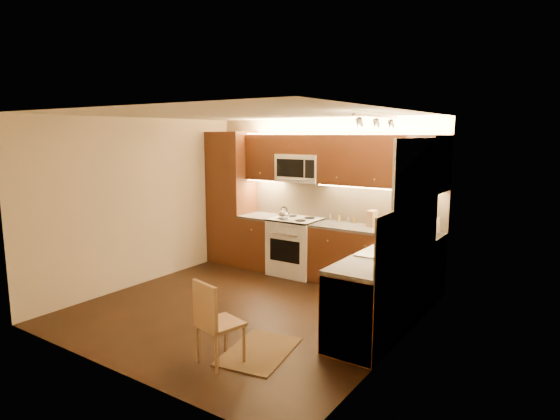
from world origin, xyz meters
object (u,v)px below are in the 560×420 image
Objects in this scene: sink at (389,245)px; dining_chair at (221,322)px; soap_bottle at (421,233)px; microwave at (301,168)px; stove at (296,246)px; knife_block at (372,218)px; toaster_oven at (421,225)px; kettle at (284,213)px.

dining_chair is at bearing -118.66° from sink.
sink is at bearing -105.19° from soap_bottle.
sink is (2.00, -1.26, -0.74)m from microwave.
knife_block reaches higher than stove.
knife_block is at bearing 174.57° from toaster_oven.
dining_chair is (0.99, -3.11, -1.29)m from microwave.
soap_bottle is (2.14, -0.39, 0.54)m from stove.
soap_bottle is (0.13, -0.43, -0.02)m from toaster_oven.
toaster_oven is 3.23m from dining_chair.
toaster_oven is at bearing 102.66° from soap_bottle.
dining_chair is at bearing -72.35° from microwave.
kettle reaches higher than dining_chair.
knife_block is (1.23, 0.16, 0.56)m from stove.
sink is 3.58× the size of knife_block.
knife_block is at bearing 7.42° from stove.
microwave reaches higher than soap_bottle.
stove is at bearing 74.16° from kettle.
stove is at bearing -90.00° from microwave.
microwave reaches higher than toaster_oven.
soap_bottle is 2.88m from dining_chair.
microwave reaches higher than kettle.
soap_bottle is 0.24× the size of dining_chair.
soap_bottle is at bearing 79.12° from sink.
toaster_oven is (0.01, 1.16, 0.05)m from sink.
toaster_oven is 1.74× the size of knife_block.
toaster_oven reaches higher than soap_bottle.
kettle is at bearing 170.08° from soap_bottle.
stove is 1.36m from knife_block.
stove is 4.46× the size of soap_bottle.
kettle is at bearing -161.98° from knife_block.
soap_bottle is at bearing -27.09° from knife_block.
toaster_oven reaches higher than dining_chair.
microwave is at bearing 90.00° from stove.
sink is at bearing -32.21° from microwave.
sink is at bearing -4.78° from kettle.
stove is at bearing 150.64° from sink.
stove reaches higher than dining_chair.
knife_block is 1.16× the size of soap_bottle.
soap_bottle is (0.14, 0.73, 0.03)m from sink.
sink is at bearing -86.74° from toaster_oven.
toaster_oven is at bearing 24.96° from kettle.
kettle reaches higher than sink.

